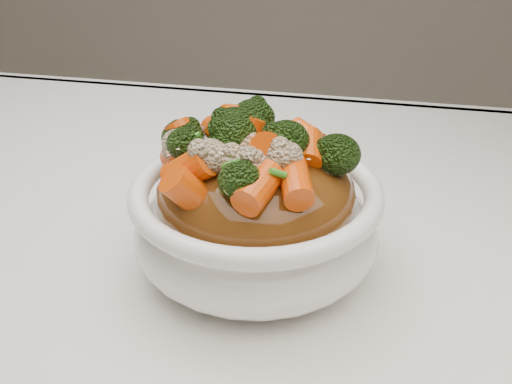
# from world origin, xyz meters

# --- Properties ---
(tablecloth) EXTENTS (1.20, 0.80, 0.04)m
(tablecloth) POSITION_xyz_m (0.00, 0.00, 0.73)
(tablecloth) COLOR white
(tablecloth) RESTS_ON dining_table
(bowl) EXTENTS (0.23, 0.23, 0.08)m
(bowl) POSITION_xyz_m (0.01, 0.00, 0.79)
(bowl) COLOR white
(bowl) RESTS_ON tablecloth
(sauce_base) EXTENTS (0.18, 0.18, 0.08)m
(sauce_base) POSITION_xyz_m (0.01, 0.00, 0.81)
(sauce_base) COLOR #562E0E
(sauce_base) RESTS_ON bowl
(carrots) EXTENTS (0.18, 0.18, 0.04)m
(carrots) POSITION_xyz_m (0.01, 0.00, 0.87)
(carrots) COLOR #D74807
(carrots) RESTS_ON sauce_base
(broccoli) EXTENTS (0.18, 0.18, 0.04)m
(broccoli) POSITION_xyz_m (0.01, 0.00, 0.87)
(broccoli) COLOR black
(broccoli) RESTS_ON sauce_base
(cauliflower) EXTENTS (0.18, 0.18, 0.03)m
(cauliflower) POSITION_xyz_m (0.01, 0.00, 0.87)
(cauliflower) COLOR #C8B088
(cauliflower) RESTS_ON sauce_base
(scallions) EXTENTS (0.13, 0.13, 0.02)m
(scallions) POSITION_xyz_m (0.01, 0.00, 0.87)
(scallions) COLOR #35881F
(scallions) RESTS_ON sauce_base
(sesame_seeds) EXTENTS (0.16, 0.16, 0.01)m
(sesame_seeds) POSITION_xyz_m (0.01, 0.00, 0.87)
(sesame_seeds) COLOR beige
(sesame_seeds) RESTS_ON sauce_base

